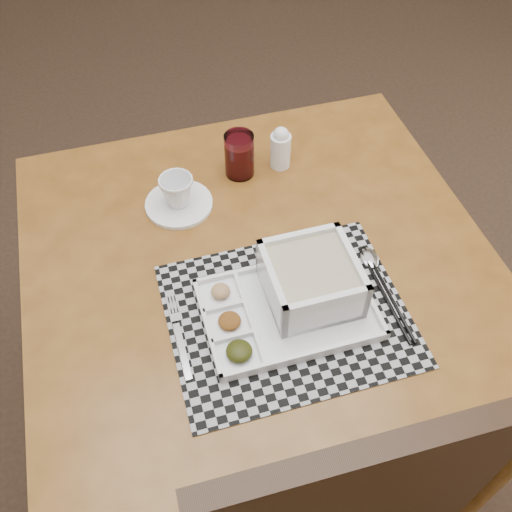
{
  "coord_description": "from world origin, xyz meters",
  "views": [
    {
      "loc": [
        -0.11,
        -1.32,
        1.63
      ],
      "look_at": [
        0.02,
        -0.66,
        0.8
      ],
      "focal_mm": 40.0,
      "sensor_mm": 36.0,
      "label": 1
    }
  ],
  "objects_px": {
    "serving_tray": "(303,289)",
    "creamer_bottle": "(280,148)",
    "cup": "(177,191)",
    "dining_table": "(262,286)",
    "juice_glass": "(239,156)"
  },
  "relations": [
    {
      "from": "cup",
      "to": "creamer_bottle",
      "type": "distance_m",
      "value": 0.26
    },
    {
      "from": "serving_tray",
      "to": "dining_table",
      "type": "bearing_deg",
      "value": 118.79
    },
    {
      "from": "dining_table",
      "to": "cup",
      "type": "distance_m",
      "value": 0.28
    },
    {
      "from": "juice_glass",
      "to": "creamer_bottle",
      "type": "height_order",
      "value": "same"
    },
    {
      "from": "creamer_bottle",
      "to": "serving_tray",
      "type": "bearing_deg",
      "value": -96.01
    },
    {
      "from": "dining_table",
      "to": "juice_glass",
      "type": "relative_size",
      "value": 9.73
    },
    {
      "from": "serving_tray",
      "to": "creamer_bottle",
      "type": "distance_m",
      "value": 0.4
    },
    {
      "from": "dining_table",
      "to": "serving_tray",
      "type": "relative_size",
      "value": 3.06
    },
    {
      "from": "creamer_bottle",
      "to": "dining_table",
      "type": "bearing_deg",
      "value": -108.66
    },
    {
      "from": "serving_tray",
      "to": "juice_glass",
      "type": "bearing_deg",
      "value": 98.33
    },
    {
      "from": "dining_table",
      "to": "creamer_bottle",
      "type": "bearing_deg",
      "value": 71.34
    },
    {
      "from": "cup",
      "to": "serving_tray",
      "type": "bearing_deg",
      "value": -66.34
    },
    {
      "from": "serving_tray",
      "to": "cup",
      "type": "distance_m",
      "value": 0.37
    },
    {
      "from": "cup",
      "to": "creamer_bottle",
      "type": "relative_size",
      "value": 0.7
    },
    {
      "from": "juice_glass",
      "to": "serving_tray",
      "type": "bearing_deg",
      "value": -81.67
    }
  ]
}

